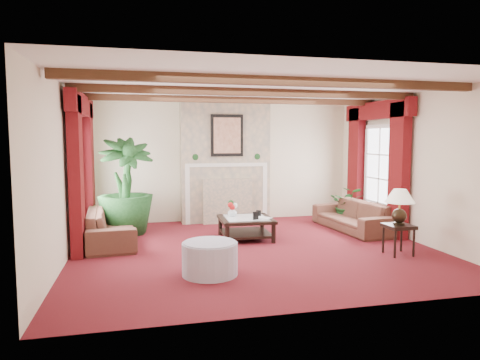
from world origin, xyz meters
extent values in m
plane|color=#4E0E13|center=(0.00, 0.00, 0.00)|extent=(6.00, 6.00, 0.00)
plane|color=white|center=(0.00, 0.00, 2.70)|extent=(6.00, 6.00, 0.00)
cube|color=beige|center=(0.00, 2.75, 1.35)|extent=(6.00, 0.02, 2.70)
cube|color=beige|center=(-3.00, 0.00, 1.35)|extent=(0.02, 5.50, 2.70)
cube|color=beige|center=(3.00, 0.00, 1.35)|extent=(0.02, 5.50, 2.70)
imported|color=#340E14|center=(-2.41, 1.03, 0.40)|extent=(2.14, 0.88, 0.81)
imported|color=#340E14|center=(2.36, 1.00, 0.40)|extent=(2.12, 0.92, 0.79)
imported|color=black|center=(-2.16, 1.70, 0.53)|extent=(2.08, 2.48, 1.07)
imported|color=black|center=(2.61, 1.66, 0.32)|extent=(1.56, 1.56, 0.65)
cylinder|color=#A9A5BB|center=(-0.96, -1.23, 0.22)|extent=(0.77, 0.77, 0.45)
imported|color=silver|center=(-0.18, 0.95, 0.48)|extent=(0.26, 0.27, 0.18)
imported|color=black|center=(0.26, 0.55, 0.53)|extent=(0.22, 0.21, 0.27)
camera|label=1|loc=(-1.87, -6.93, 1.86)|focal=32.00mm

